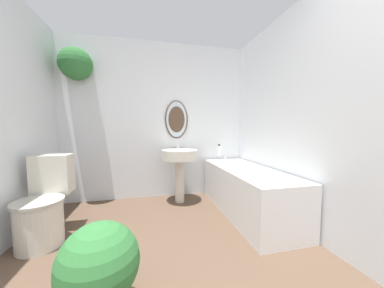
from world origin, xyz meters
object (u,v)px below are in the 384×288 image
toilet (44,205)px  bathtub (246,190)px  pedestal_sink (180,161)px  potted_plant (100,269)px  shampoo_bottle (219,150)px

toilet → bathtub: bearing=3.7°
pedestal_sink → potted_plant: bearing=-112.9°
bathtub → potted_plant: (-1.48, -1.12, 0.01)m
toilet → pedestal_sink: pedestal_sink is taller
toilet → bathtub: 2.20m
toilet → bathtub: toilet is taller
bathtub → shampoo_bottle: bearing=99.3°
toilet → shampoo_bottle: 2.27m
bathtub → potted_plant: bathtub is taller
bathtub → potted_plant: size_ratio=2.86×
potted_plant → pedestal_sink: bearing=67.1°
toilet → potted_plant: bearing=-54.1°
toilet → shampoo_bottle: shampoo_bottle is taller
pedestal_sink → potted_plant: (-0.71, -1.68, -0.30)m
bathtub → pedestal_sink: bearing=144.3°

